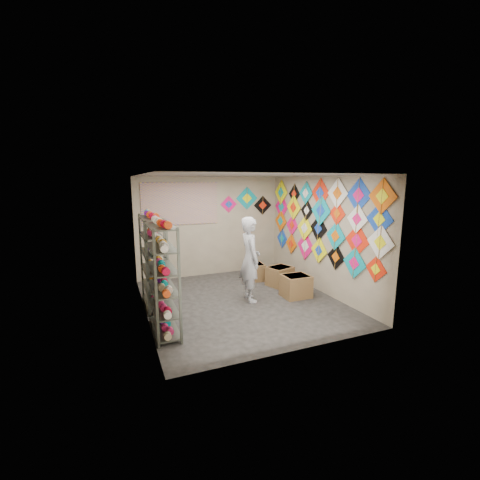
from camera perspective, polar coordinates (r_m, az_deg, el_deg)
name	(u,v)px	position (r m, az deg, el deg)	size (l,w,h in m)	color
ground	(241,301)	(7.15, 0.17, -10.77)	(4.50, 4.50, 0.00)	#272422
room_walls	(241,227)	(6.73, 0.17, 2.40)	(4.50, 4.50, 4.50)	tan
shelf_rack_front	(163,279)	(5.61, -13.58, -6.81)	(0.40, 1.10, 1.90)	#4C5147
shelf_rack_back	(153,262)	(6.85, -15.24, -3.74)	(0.40, 1.10, 1.90)	#4C5147
string_spools	(157,265)	(6.20, -14.54, -4.28)	(0.12, 2.36, 0.12)	#EE296C
kite_wall_display	(320,221)	(7.69, 13.96, 3.28)	(0.06, 4.35, 2.05)	red
back_wall_kites	(248,202)	(9.18, 1.39, 6.77)	(1.57, 0.02, 0.82)	#F01070
poster	(180,204)	(8.59, -10.54, 6.35)	(2.00, 0.01, 1.10)	#6C52B2
shopkeeper	(250,259)	(6.94, 1.79, -3.43)	(0.51, 0.71, 1.85)	silver
carton_a	(296,286)	(7.42, 9.90, -8.07)	(0.60, 0.50, 0.50)	brown
carton_b	(280,276)	(8.15, 7.09, -6.39)	(0.58, 0.48, 0.48)	brown
carton_c	(255,272)	(8.53, 2.64, -5.66)	(0.46, 0.51, 0.44)	brown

